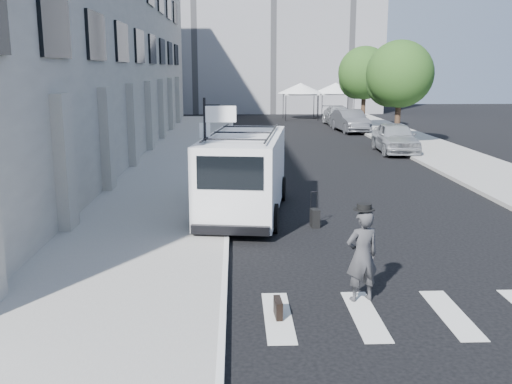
{
  "coord_description": "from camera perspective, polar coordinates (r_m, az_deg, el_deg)",
  "views": [
    {
      "loc": [
        -1.75,
        -12.64,
        4.43
      ],
      "look_at": [
        -1.23,
        1.77,
        1.3
      ],
      "focal_mm": 40.0,
      "sensor_mm": 36.0,
      "label": 1
    }
  ],
  "objects": [
    {
      "name": "businessman",
      "position": [
        11.2,
        10.56,
        -6.29
      ],
      "size": [
        0.75,
        0.59,
        1.82
      ],
      "primitive_type": "imported",
      "rotation": [
        0.0,
        0.0,
        3.41
      ],
      "color": "#373639",
      "rests_on": "ground"
    },
    {
      "name": "building_left",
      "position": [
        32.2,
        -20.35,
        14.3
      ],
      "size": [
        10.0,
        44.0,
        12.0
      ],
      "primitive_type": "cube",
      "color": "gray",
      "rests_on": "ground"
    },
    {
      "name": "tent_right",
      "position": [
        51.95,
        7.98,
        10.23
      ],
      "size": [
        4.0,
        4.0,
        3.2
      ],
      "color": "black",
      "rests_on": "ground"
    },
    {
      "name": "sidewalk_right",
      "position": [
        34.64,
        16.08,
        4.55
      ],
      "size": [
        4.0,
        56.0,
        0.15
      ],
      "primitive_type": "cube",
      "color": "gray",
      "rests_on": "ground"
    },
    {
      "name": "tree_near",
      "position": [
        34.08,
        13.94,
        11.13
      ],
      "size": [
        3.8,
        3.83,
        6.03
      ],
      "color": "black",
      "rests_on": "ground"
    },
    {
      "name": "parked_car_a",
      "position": [
        31.52,
        13.74,
        5.32
      ],
      "size": [
        2.17,
        4.9,
        1.64
      ],
      "primitive_type": "imported",
      "rotation": [
        0.0,
        0.0,
        -0.05
      ],
      "color": "#9EA1A6",
      "rests_on": "ground"
    },
    {
      "name": "cargo_van",
      "position": [
        17.65,
        -1.13,
        1.94
      ],
      "size": [
        3.0,
        6.8,
        2.46
      ],
      "rotation": [
        0.0,
        0.0,
        -0.14
      ],
      "color": "white",
      "rests_on": "ground"
    },
    {
      "name": "tent_left",
      "position": [
        51.0,
        4.48,
        10.28
      ],
      "size": [
        4.0,
        4.0,
        3.2
      ],
      "color": "black",
      "rests_on": "ground"
    },
    {
      "name": "parked_car_b",
      "position": [
        41.35,
        9.39,
        7.04
      ],
      "size": [
        2.17,
        4.96,
        1.59
      ],
      "primitive_type": "imported",
      "rotation": [
        0.0,
        0.0,
        0.1
      ],
      "color": "#4E5055",
      "rests_on": "ground"
    },
    {
      "name": "sidewalk_left",
      "position": [
        29.08,
        -6.99,
        3.54
      ],
      "size": [
        4.5,
        48.0,
        0.15
      ],
      "primitive_type": "cube",
      "color": "gray",
      "rests_on": "ground"
    },
    {
      "name": "tree_far",
      "position": [
        42.81,
        10.62,
        11.43
      ],
      "size": [
        3.8,
        3.83,
        6.03
      ],
      "color": "black",
      "rests_on": "ground"
    },
    {
      "name": "parked_car_c",
      "position": [
        46.21,
        8.27,
        7.54
      ],
      "size": [
        2.25,
        5.15,
        1.48
      ],
      "primitive_type": "imported",
      "rotation": [
        0.0,
        0.0,
        0.04
      ],
      "color": "#95999D",
      "rests_on": "ground"
    },
    {
      "name": "suitcase",
      "position": [
        16.35,
        5.91,
        -2.57
      ],
      "size": [
        0.26,
        0.38,
        1.0
      ],
      "rotation": [
        0.0,
        0.0,
        0.11
      ],
      "color": "black",
      "rests_on": "ground"
    },
    {
      "name": "briefcase",
      "position": [
        10.57,
        2.22,
        -11.53
      ],
      "size": [
        0.15,
        0.45,
        0.34
      ],
      "primitive_type": "cube",
      "rotation": [
        0.0,
        0.0,
        0.06
      ],
      "color": "black",
      "rests_on": "ground"
    },
    {
      "name": "ground",
      "position": [
        13.51,
        5.53,
        -6.95
      ],
      "size": [
        120.0,
        120.0,
        0.0
      ],
      "primitive_type": "plane",
      "color": "black",
      "rests_on": "ground"
    },
    {
      "name": "sign_pole",
      "position": [
        15.96,
        -4.29,
        5.82
      ],
      "size": [
        1.03,
        0.07,
        3.5
      ],
      "color": "black",
      "rests_on": "sidewalk_left"
    }
  ]
}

